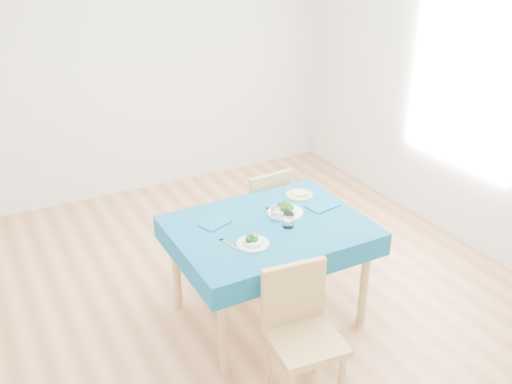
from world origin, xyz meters
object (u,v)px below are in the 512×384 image
table (269,271)px  chair_far (259,209)px  chair_near (306,331)px  bowl_far (285,208)px  bowl_near (253,240)px  side_plate (299,195)px

table → chair_far: 0.79m
table → chair_near: bearing=-104.4°
chair_near → table: bearing=82.3°
bowl_far → chair_far: bearing=78.2°
bowl_near → side_plate: bowl_near is taller
chair_near → bowl_far: chair_near is taller
bowl_far → chair_near: bearing=-113.7°
bowl_near → bowl_far: 0.49m
table → chair_near: (-0.21, -0.80, 0.13)m
table → bowl_far: (0.19, 0.09, 0.42)m
table → side_plate: side_plate is taller
bowl_far → side_plate: size_ratio=1.23×
bowl_near → side_plate: (0.65, 0.47, -0.03)m
table → side_plate: bearing=34.3°
chair_far → bowl_near: bearing=55.1°
chair_far → bowl_near: (-0.54, -0.90, 0.32)m
chair_far → bowl_far: 0.72m
table → chair_far: chair_far is taller
chair_far → bowl_near: 1.10m
bowl_near → bowl_far: bearing=33.8°
bowl_near → side_plate: bearing=35.9°
table → side_plate: 0.65m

